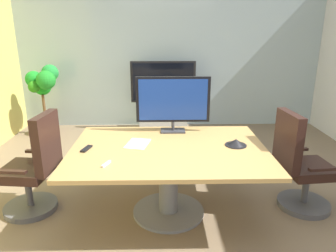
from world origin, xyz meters
name	(u,v)px	position (x,y,z in m)	size (l,w,h in m)	color
ground_plane	(179,220)	(0.00, 0.00, 0.00)	(7.74, 7.74, 0.00)	#7A664C
wall_back_glass_partition	(170,54)	(0.00, 3.37, 1.41)	(5.85, 0.10, 2.82)	#9EB2B7
conference_table	(169,163)	(-0.10, 0.14, 0.58)	(1.96, 1.39, 0.75)	#B2894C
office_chair_left	(35,172)	(-1.51, 0.22, 0.46)	(0.62, 0.60, 1.09)	#4C4C51
office_chair_right	(300,169)	(1.30, 0.22, 0.46)	(0.62, 0.59, 1.09)	#4C4C51
tv_monitor	(173,101)	(-0.04, 0.67, 1.11)	(0.84, 0.18, 0.64)	#333338
wall_display_unit	(163,107)	(-0.14, 3.01, 0.44)	(1.20, 0.36, 1.31)	#B7BABC
potted_plant	(44,89)	(-2.27, 2.79, 0.84)	(0.60, 0.57, 1.28)	brown
conference_phone	(236,143)	(0.59, 0.19, 0.78)	(0.22, 0.22, 0.07)	black
remote_control	(86,149)	(-0.92, 0.11, 0.76)	(0.05, 0.17, 0.02)	black
whiteboard_marker	(106,164)	(-0.66, -0.26, 0.76)	(0.13, 0.02, 0.02)	silver
paper_notepad	(138,144)	(-0.42, 0.25, 0.75)	(0.21, 0.30, 0.01)	white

